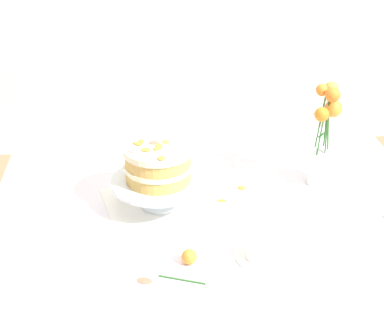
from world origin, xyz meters
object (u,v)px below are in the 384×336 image
at_px(teacup, 258,252).
at_px(fallen_rose, 189,258).
at_px(dining_table, 214,225).
at_px(layer_cake, 158,163).
at_px(flower_vase, 323,142).
at_px(cake_stand, 159,184).

distance_m(teacup, fallen_rose, 0.19).
bearing_deg(teacup, dining_table, 104.03).
height_order(dining_table, layer_cake, layer_cake).
relative_size(dining_table, layer_cake, 6.71).
xyz_separation_m(flower_vase, fallen_rose, (-0.48, -0.38, -0.13)).
relative_size(layer_cake, fallen_rose, 1.76).
distance_m(dining_table, fallen_rose, 0.34).
bearing_deg(flower_vase, teacup, -127.46).
bearing_deg(teacup, flower_vase, 52.54).
xyz_separation_m(cake_stand, teacup, (0.25, -0.29, -0.06)).
bearing_deg(teacup, cake_stand, 130.75).
bearing_deg(teacup, fallen_rose, 179.82).
relative_size(flower_vase, fallen_rose, 2.95).
distance_m(layer_cake, teacup, 0.41).
bearing_deg(fallen_rose, layer_cake, 102.19).
bearing_deg(fallen_rose, teacup, -0.18).
distance_m(layer_cake, flower_vase, 0.55).
height_order(dining_table, flower_vase, flower_vase).
distance_m(flower_vase, fallen_rose, 0.62).
xyz_separation_m(layer_cake, fallen_rose, (0.06, -0.29, -0.14)).
relative_size(dining_table, flower_vase, 4.00).
distance_m(dining_table, flower_vase, 0.44).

